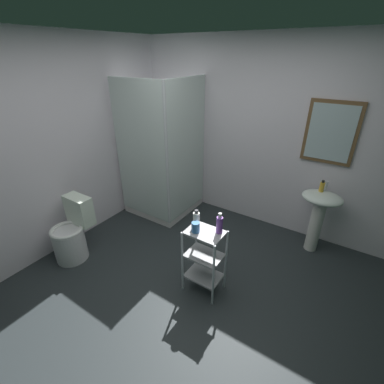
{
  "coord_description": "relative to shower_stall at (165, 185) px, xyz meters",
  "views": [
    {
      "loc": [
        1.18,
        -1.65,
        2.27
      ],
      "look_at": [
        -0.18,
        0.43,
        0.98
      ],
      "focal_mm": 25.26,
      "sensor_mm": 36.0,
      "label": 1
    }
  ],
  "objects": [
    {
      "name": "pedestal_sink",
      "position": [
        2.15,
        0.29,
        0.12
      ],
      "size": [
        0.46,
        0.37,
        0.81
      ],
      "color": "white",
      "rests_on": "ground_plane"
    },
    {
      "name": "wall_left",
      "position": [
        -0.64,
        -1.23,
        0.79
      ],
      "size": [
        0.1,
        4.2,
        2.5
      ],
      "primitive_type": "cube",
      "color": "silver",
      "rests_on": "ground_plane"
    },
    {
      "name": "lotion_bottle_white",
      "position": [
        1.2,
        -1.0,
        0.35
      ],
      "size": [
        0.07,
        0.07,
        0.18
      ],
      "color": "white",
      "rests_on": "storage_cart"
    },
    {
      "name": "shower_stall",
      "position": [
        0.0,
        0.0,
        0.0
      ],
      "size": [
        0.92,
        0.92,
        2.0
      ],
      "color": "white",
      "rests_on": "ground_plane"
    },
    {
      "name": "toilet",
      "position": [
        -0.27,
        -1.45,
        -0.15
      ],
      "size": [
        0.37,
        0.49,
        0.76
      ],
      "color": "white",
      "rests_on": "ground_plane"
    },
    {
      "name": "rinse_cup",
      "position": [
        1.26,
        -1.09,
        0.33
      ],
      "size": [
        0.08,
        0.08,
        0.1
      ],
      "primitive_type": "cylinder",
      "color": "#3870B2",
      "rests_on": "storage_cart"
    },
    {
      "name": "ground_plane",
      "position": [
        1.21,
        -1.23,
        -0.47
      ],
      "size": [
        4.2,
        4.2,
        0.02
      ],
      "primitive_type": "cube",
      "color": "#262C2E"
    },
    {
      "name": "conditioner_bottle_purple",
      "position": [
        1.45,
        -0.98,
        0.37
      ],
      "size": [
        0.06,
        0.06,
        0.21
      ],
      "color": "purple",
      "rests_on": "storage_cart"
    },
    {
      "name": "storage_cart",
      "position": [
        1.33,
        -1.04,
        -0.03
      ],
      "size": [
        0.38,
        0.28,
        0.74
      ],
      "color": "silver",
      "rests_on": "ground_plane"
    },
    {
      "name": "sink_faucet",
      "position": [
        2.15,
        0.41,
        0.4
      ],
      "size": [
        0.03,
        0.03,
        0.1
      ],
      "primitive_type": "cylinder",
      "color": "silver",
      "rests_on": "pedestal_sink"
    },
    {
      "name": "hand_soap_bottle",
      "position": [
        2.11,
        0.32,
        0.41
      ],
      "size": [
        0.06,
        0.06,
        0.14
      ],
      "color": "gold",
      "rests_on": "pedestal_sink"
    },
    {
      "name": "wall_back",
      "position": [
        1.22,
        0.62,
        0.79
      ],
      "size": [
        4.2,
        0.14,
        2.5
      ],
      "color": "silver",
      "rests_on": "ground_plane"
    }
  ]
}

